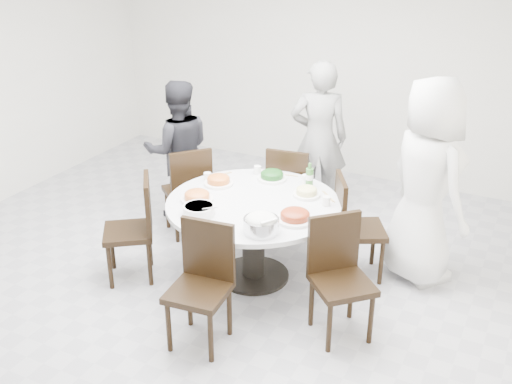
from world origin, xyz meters
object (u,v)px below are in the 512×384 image
at_px(chair_s, 198,289).
at_px(chair_nw, 187,189).
at_px(soup_bowl, 199,210).
at_px(rice_bowl, 261,226).
at_px(beverage_bottle, 310,175).
at_px(diner_middle, 319,139).
at_px(dining_table, 253,240).
at_px(diner_left, 178,150).
at_px(chair_n, 292,189).
at_px(chair_sw, 128,230).
at_px(chair_ne, 360,228).
at_px(diner_right, 427,182).
at_px(chair_se, 343,281).

bearing_deg(chair_s, chair_nw, 119.58).
relative_size(chair_s, soup_bowl, 3.63).
bearing_deg(rice_bowl, beverage_bottle, 89.79).
distance_m(chair_nw, diner_middle, 1.50).
distance_m(dining_table, chair_s, 1.02).
xyz_separation_m(diner_left, soup_bowl, (0.99, -1.20, 0.04)).
bearing_deg(chair_n, chair_sw, 50.20).
bearing_deg(chair_ne, chair_n, 32.14).
distance_m(diner_right, beverage_bottle, 1.01).
distance_m(diner_right, soup_bowl, 1.94).
bearing_deg(dining_table, chair_sw, -153.63).
distance_m(diner_left, beverage_bottle, 1.62).
height_order(chair_sw, diner_left, diner_left).
bearing_deg(chair_s, diner_middle, 85.63).
bearing_deg(chair_n, chair_nw, 20.03).
relative_size(chair_se, beverage_bottle, 4.11).
relative_size(diner_middle, diner_left, 1.12).
xyz_separation_m(chair_sw, chair_se, (1.96, 0.06, 0.00)).
xyz_separation_m(chair_nw, chair_se, (1.97, -0.91, 0.00)).
xyz_separation_m(chair_se, soup_bowl, (-1.25, 0.01, 0.32)).
relative_size(chair_ne, beverage_bottle, 4.11).
bearing_deg(chair_sw, chair_s, 27.51).
bearing_deg(chair_ne, beverage_bottle, 57.60).
xyz_separation_m(chair_n, chair_s, (0.11, -1.97, 0.00)).
bearing_deg(chair_n, chair_s, 86.34).
xyz_separation_m(rice_bowl, soup_bowl, (-0.59, 0.05, -0.02)).
height_order(chair_sw, diner_right, diner_right).
relative_size(chair_ne, chair_se, 1.00).
bearing_deg(diner_right, chair_ne, 67.50).
height_order(chair_ne, beverage_bottle, beverage_bottle).
bearing_deg(dining_table, diner_middle, 90.13).
xyz_separation_m(diner_right, rice_bowl, (-0.99, -1.17, -0.10)).
distance_m(chair_n, diner_middle, 0.69).
relative_size(chair_s, rice_bowl, 3.44).
relative_size(chair_nw, diner_right, 0.52).
xyz_separation_m(dining_table, soup_bowl, (-0.28, -0.42, 0.42)).
bearing_deg(beverage_bottle, diner_left, 170.11).
bearing_deg(diner_left, chair_nw, 95.48).
bearing_deg(diner_right, dining_table, 69.43).
height_order(dining_table, chair_sw, chair_sw).
xyz_separation_m(chair_ne, diner_left, (-2.10, 0.31, 0.27)).
distance_m(dining_table, chair_se, 1.07).
bearing_deg(soup_bowl, chair_se, -0.61).
bearing_deg(chair_ne, soup_bowl, 100.15).
distance_m(chair_se, diner_middle, 2.23).
bearing_deg(beverage_bottle, chair_nw, -178.96).
bearing_deg(chair_nw, chair_sw, 40.57).
relative_size(dining_table, soup_bowl, 5.73).
height_order(diner_right, diner_middle, diner_right).
xyz_separation_m(chair_s, soup_bowl, (-0.34, 0.59, 0.32)).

